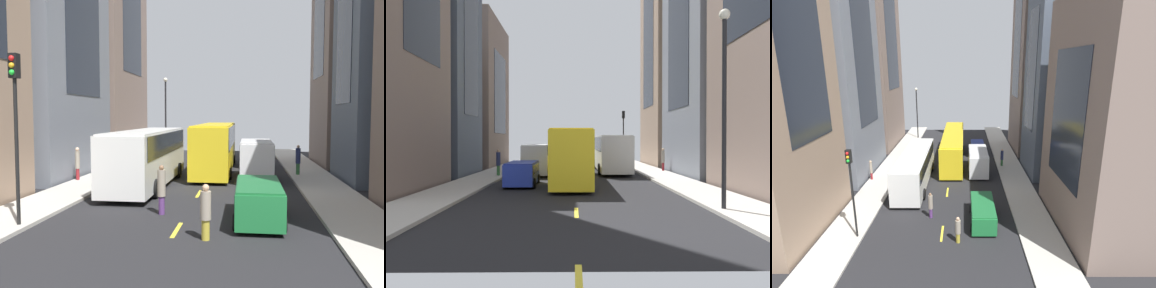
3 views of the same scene
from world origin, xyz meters
The scene contains 20 objects.
ground_plane centered at (0.00, 0.00, 0.00)m, with size 40.88×40.88×0.00m, color black.
sidewalk_west centered at (-6.97, 0.00, 0.07)m, with size 2.93×44.00×0.15m, color #B2ADA3.
sidewalk_east centered at (6.97, 0.00, 0.07)m, with size 2.93×44.00×0.15m, color #B2ADA3.
lane_stripe_1 centered at (0.00, -14.00, 0.01)m, with size 0.16×2.00×0.01m, color yellow.
lane_stripe_2 centered at (0.00, -7.00, 0.01)m, with size 0.16×2.00×0.01m, color yellow.
lane_stripe_3 centered at (0.00, 0.00, 0.01)m, with size 0.16×2.00×0.01m, color yellow.
lane_stripe_4 centered at (0.00, 7.00, 0.01)m, with size 0.16×2.00×0.01m, color yellow.
lane_stripe_5 centered at (0.00, 14.00, 0.01)m, with size 0.16×2.00×0.01m, color yellow.
lane_stripe_6 centered at (0.00, 21.00, 0.01)m, with size 0.16×2.00×0.01m, color yellow.
city_bus_white centered at (-3.32, -4.86, 2.01)m, with size 2.80×11.62×3.35m.
streetcar_yellow centered at (0.24, 2.62, 2.13)m, with size 2.70×14.30×3.59m.
delivery_van_white centered at (3.17, -1.63, 1.51)m, with size 2.25×5.44×2.58m.
car_green_0 centered at (3.02, -12.34, 0.92)m, with size 1.95×4.58×1.55m.
car_blue_1 centered at (3.41, 5.49, 0.91)m, with size 1.95×4.07×1.54m.
pedestrian_crossing_mid centered at (6.09, 0.13, 1.24)m, with size 0.33×0.33×2.05m.
pedestrian_crossing_near centered at (-8.10, -4.12, 1.27)m, with size 0.29×0.29×2.07m.
pedestrian_waiting_curb centered at (-1.05, -11.72, 1.12)m, with size 0.35×0.35×2.12m.
pedestrian_walking_far centered at (1.18, -15.06, 1.01)m, with size 0.37×0.37×1.92m.
traffic_light_near_corner centered at (-5.91, -14.58, 4.52)m, with size 0.32×0.44×6.34m.
streetlamp_near centered at (-6.01, 13.94, 5.03)m, with size 0.44×0.44×8.10m.
Camera 1 is at (2.51, -28.51, 4.21)m, focal length 37.94 mm.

